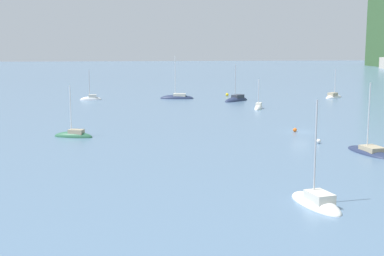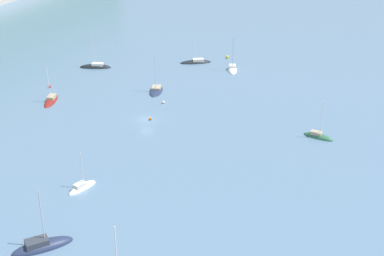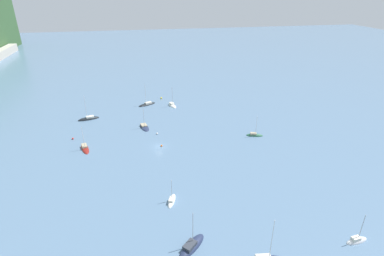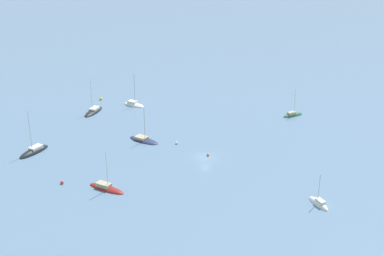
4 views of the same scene
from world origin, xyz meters
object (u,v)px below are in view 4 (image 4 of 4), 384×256
(sailboat_8, at_px, (319,204))
(sailboat_10, at_px, (144,140))
(mooring_buoy_0, at_px, (101,99))
(mooring_buoy_3, at_px, (62,182))
(sailboat_6, at_px, (106,188))
(mooring_buoy_4, at_px, (177,143))
(sailboat_5, at_px, (293,115))
(sailboat_11, at_px, (134,105))
(sailboat_1, at_px, (34,152))
(sailboat_9, at_px, (93,112))
(mooring_buoy_1, at_px, (208,155))

(sailboat_8, relative_size, sailboat_10, 0.75)
(mooring_buoy_0, xyz_separation_m, mooring_buoy_3, (-35.28, 34.45, -0.06))
(mooring_buoy_0, distance_m, mooring_buoy_3, 49.31)
(sailboat_6, height_order, mooring_buoy_4, sailboat_6)
(sailboat_5, bearing_deg, sailboat_11, 142.07)
(sailboat_5, distance_m, mooring_buoy_0, 53.17)
(sailboat_1, height_order, sailboat_11, sailboat_1)
(sailboat_9, bearing_deg, mooring_buoy_0, -163.83)
(sailboat_10, height_order, mooring_buoy_3, sailboat_10)
(mooring_buoy_1, height_order, mooring_buoy_3, mooring_buoy_3)
(mooring_buoy_4, bearing_deg, sailboat_1, 53.57)
(sailboat_9, xyz_separation_m, mooring_buoy_4, (-30.44, -1.60, 0.20))
(sailboat_1, relative_size, mooring_buoy_0, 13.98)
(sailboat_6, bearing_deg, sailboat_5, 72.58)
(sailboat_6, xyz_separation_m, sailboat_11, (32.92, -33.31, -0.00))
(sailboat_5, xyz_separation_m, sailboat_10, (14.79, 37.87, -0.00))
(sailboat_6, relative_size, sailboat_8, 1.24)
(mooring_buoy_0, height_order, mooring_buoy_4, mooring_buoy_0)
(sailboat_6, xyz_separation_m, mooring_buoy_4, (5.95, -24.05, 0.18))
(sailboat_5, relative_size, mooring_buoy_3, 12.53)
(sailboat_1, bearing_deg, mooring_buoy_1, 118.07)
(sailboat_1, distance_m, mooring_buoy_0, 35.95)
(sailboat_10, height_order, mooring_buoy_0, sailboat_10)
(sailboat_5, relative_size, mooring_buoy_1, 13.66)
(sailboat_6, bearing_deg, mooring_buoy_4, 88.53)
(sailboat_8, height_order, mooring_buoy_1, sailboat_8)
(sailboat_8, distance_m, mooring_buoy_3, 49.03)
(sailboat_8, height_order, mooring_buoy_3, sailboat_8)
(mooring_buoy_1, xyz_separation_m, mooring_buoy_3, (11.16, 29.52, 0.03))
(sailboat_6, distance_m, mooring_buoy_1, 24.86)
(sailboat_5, xyz_separation_m, mooring_buoy_0, (45.08, 28.20, 0.29))
(sailboat_1, height_order, sailboat_6, sailboat_1)
(sailboat_11, bearing_deg, sailboat_9, -121.99)
(mooring_buoy_0, bearing_deg, sailboat_8, 175.81)
(mooring_buoy_4, bearing_deg, sailboat_9, 3.01)
(sailboat_11, xyz_separation_m, mooring_buoy_1, (-36.35, 8.68, 0.18))
(sailboat_8, distance_m, mooring_buoy_4, 37.78)
(sailboat_1, relative_size, sailboat_5, 1.33)
(sailboat_10, relative_size, mooring_buoy_0, 11.86)
(sailboat_1, relative_size, sailboat_9, 1.06)
(sailboat_6, height_order, sailboat_10, sailboat_10)
(sailboat_6, relative_size, sailboat_11, 0.89)
(sailboat_5, distance_m, mooring_buoy_1, 33.16)
(mooring_buoy_1, bearing_deg, sailboat_5, -87.65)
(sailboat_9, distance_m, mooring_buoy_4, 30.48)
(sailboat_10, distance_m, mooring_buoy_1, 16.83)
(sailboat_10, height_order, mooring_buoy_1, sailboat_10)
(mooring_buoy_3, bearing_deg, mooring_buoy_1, -110.70)
(mooring_buoy_1, relative_size, mooring_buoy_3, 0.92)
(sailboat_5, xyz_separation_m, mooring_buoy_3, (9.80, 62.65, 0.22))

